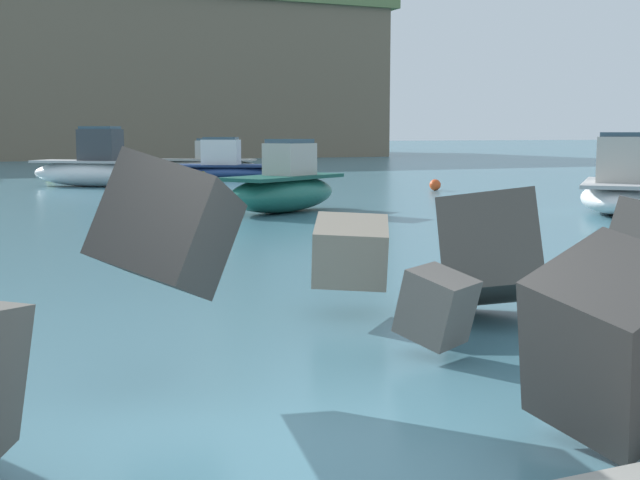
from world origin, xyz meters
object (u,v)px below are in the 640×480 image
(mooring_buoy_middle, at_px, (50,176))
(boat_near_centre, at_px, (207,162))
(mooring_buoy_inner, at_px, (435,185))
(boat_mid_centre, at_px, (94,168))
(boat_mid_left, at_px, (228,167))
(mooring_buoy_outer, at_px, (203,176))
(boat_near_right, at_px, (621,189))
(boat_near_left, at_px, (284,188))

(mooring_buoy_middle, bearing_deg, boat_near_centre, 27.94)
(mooring_buoy_inner, bearing_deg, boat_mid_centre, 146.36)
(boat_mid_left, height_order, mooring_buoy_middle, boat_mid_left)
(mooring_buoy_inner, height_order, mooring_buoy_outer, same)
(boat_near_centre, xyz_separation_m, mooring_buoy_inner, (3.94, -17.86, -0.37))
(boat_mid_centre, xyz_separation_m, mooring_buoy_outer, (5.35, 2.40, -0.57))
(boat_mid_centre, relative_size, mooring_buoy_inner, 12.00)
(boat_near_centre, distance_m, boat_near_right, 28.18)
(boat_near_left, relative_size, mooring_buoy_middle, 10.30)
(boat_near_centre, distance_m, mooring_buoy_middle, 10.17)
(boat_near_right, relative_size, boat_mid_left, 0.83)
(mooring_buoy_inner, distance_m, mooring_buoy_outer, 12.04)
(boat_near_centre, bearing_deg, boat_mid_centre, -127.81)
(boat_near_right, xyz_separation_m, mooring_buoy_middle, (-12.75, 23.16, -0.47))
(boat_mid_left, xyz_separation_m, boat_mid_centre, (-6.69, -2.72, 0.18))
(boat_near_left, relative_size, boat_near_right, 0.91)
(boat_mid_left, bearing_deg, boat_mid_centre, -157.92)
(boat_mid_left, relative_size, mooring_buoy_middle, 13.62)
(mooring_buoy_inner, bearing_deg, boat_near_left, -145.42)
(boat_near_left, height_order, mooring_buoy_inner, boat_near_left)
(boat_mid_left, bearing_deg, boat_near_left, -102.28)
(boat_near_right, bearing_deg, mooring_buoy_inner, 89.01)
(boat_near_right, bearing_deg, mooring_buoy_middle, 118.83)
(boat_mid_centre, distance_m, mooring_buoy_middle, 5.45)
(boat_near_right, height_order, boat_mid_left, boat_near_right)
(boat_near_centre, distance_m, mooring_buoy_inner, 18.29)
(boat_near_left, height_order, boat_near_right, boat_near_right)
(boat_near_right, relative_size, mooring_buoy_inner, 11.31)
(boat_mid_left, bearing_deg, mooring_buoy_middle, 161.94)
(mooring_buoy_middle, bearing_deg, boat_mid_left, -18.06)
(boat_near_centre, bearing_deg, boat_mid_left, -98.55)
(boat_near_right, bearing_deg, boat_mid_centre, 122.91)
(boat_mid_left, height_order, mooring_buoy_inner, boat_mid_left)
(boat_near_right, relative_size, mooring_buoy_middle, 11.31)
(boat_near_centre, xyz_separation_m, boat_near_right, (3.77, -27.92, 0.10))
(boat_near_left, relative_size, boat_mid_centre, 0.86)
(boat_mid_centre, relative_size, mooring_buoy_outer, 12.00)
(boat_mid_left, distance_m, mooring_buoy_middle, 8.29)
(boat_mid_centre, xyz_separation_m, mooring_buoy_inner, (11.74, -7.81, -0.57))
(boat_near_centre, relative_size, boat_mid_left, 1.01)
(boat_near_right, bearing_deg, boat_mid_left, 103.31)
(boat_near_centre, relative_size, mooring_buoy_inner, 13.71)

